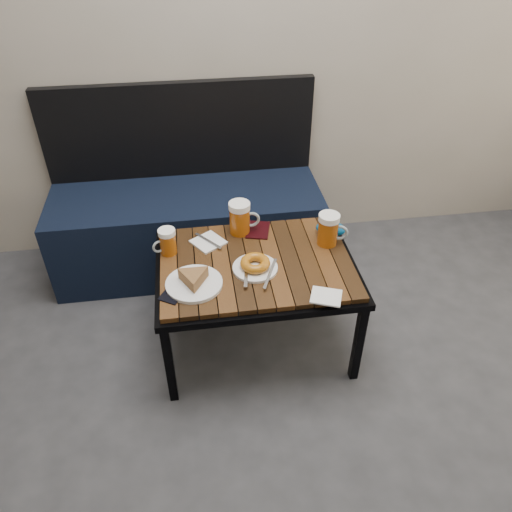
{
  "coord_description": "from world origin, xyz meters",
  "views": [
    {
      "loc": [
        -0.25,
        -0.52,
        1.77
      ],
      "look_at": [
        -0.02,
        1.1,
        0.5
      ],
      "focal_mm": 35.0,
      "sensor_mm": 36.0,
      "label": 1
    }
  ],
  "objects": [
    {
      "name": "plate_bagel",
      "position": [
        -0.03,
        1.05,
        0.49
      ],
      "size": [
        0.19,
        0.24,
        0.05
      ],
      "color": "white",
      "rests_on": "cafe_table"
    },
    {
      "name": "cafe_table",
      "position": [
        -0.02,
        1.1,
        0.43
      ],
      "size": [
        0.84,
        0.62,
        0.47
      ],
      "color": "black",
      "rests_on": "ground"
    },
    {
      "name": "knit_pouch",
      "position": [
        0.34,
        1.25,
        0.5
      ],
      "size": [
        0.16,
        0.13,
        0.06
      ],
      "primitive_type": "ellipsoid",
      "rotation": [
        0.0,
        0.0,
        -0.37
      ],
      "color": "navy",
      "rests_on": "cafe_table"
    },
    {
      "name": "beer_mug_left",
      "position": [
        -0.38,
        1.22,
        0.53
      ],
      "size": [
        0.11,
        0.09,
        0.12
      ],
      "rotation": [
        0.0,
        0.0,
        3.55
      ],
      "color": "#A04A0C",
      "rests_on": "cafe_table"
    },
    {
      "name": "passport_navy",
      "position": [
        -0.36,
        0.95,
        0.47
      ],
      "size": [
        0.12,
        0.13,
        0.01
      ],
      "primitive_type": "cube",
      "rotation": [
        0.0,
        0.0,
        -0.56
      ],
      "color": "black",
      "rests_on": "cafe_table"
    },
    {
      "name": "napkin_right",
      "position": [
        0.22,
        0.84,
        0.48
      ],
      "size": [
        0.14,
        0.13,
        0.01
      ],
      "rotation": [
        0.0,
        0.0,
        -0.37
      ],
      "color": "white",
      "rests_on": "cafe_table"
    },
    {
      "name": "plate_pie",
      "position": [
        -0.28,
        0.99,
        0.5
      ],
      "size": [
        0.23,
        0.23,
        0.06
      ],
      "color": "white",
      "rests_on": "cafe_table"
    },
    {
      "name": "beer_mug_right",
      "position": [
        0.31,
        1.19,
        0.55
      ],
      "size": [
        0.14,
        0.11,
        0.15
      ],
      "rotation": [
        0.0,
        0.0,
        -0.26
      ],
      "color": "#A04A0C",
      "rests_on": "cafe_table"
    },
    {
      "name": "beer_mug_centre",
      "position": [
        -0.05,
        1.33,
        0.55
      ],
      "size": [
        0.14,
        0.1,
        0.15
      ],
      "rotation": [
        0.0,
        0.0,
        0.01
      ],
      "color": "#A04A0C",
      "rests_on": "cafe_table"
    },
    {
      "name": "bench",
      "position": [
        -0.29,
        1.76,
        0.27
      ],
      "size": [
        1.4,
        0.5,
        0.95
      ],
      "color": "black",
      "rests_on": "ground"
    },
    {
      "name": "passport_burgundy",
      "position": [
        0.03,
        1.33,
        0.48
      ],
      "size": [
        0.13,
        0.16,
        0.01
      ],
      "primitive_type": "cube",
      "rotation": [
        0.0,
        0.0,
        -0.25
      ],
      "color": "black",
      "rests_on": "cafe_table"
    },
    {
      "name": "napkin_left",
      "position": [
        -0.2,
        1.26,
        0.48
      ],
      "size": [
        0.17,
        0.17,
        0.01
      ],
      "rotation": [
        0.0,
        0.0,
        0.58
      ],
      "color": "white",
      "rests_on": "cafe_table"
    }
  ]
}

